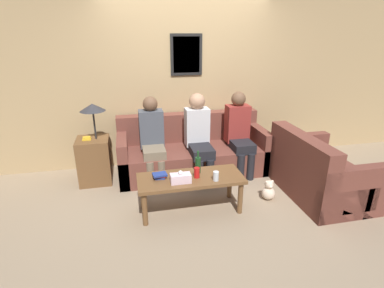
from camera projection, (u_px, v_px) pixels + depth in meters
ground_plane at (200, 185)px, 4.21m from camera, size 16.00×16.00×0.00m
wall_back at (186, 81)px, 4.64m from camera, size 9.00×0.08×2.60m
couch_main at (192, 152)px, 4.58m from camera, size 2.21×0.86×0.84m
couch_side at (318, 174)px, 3.88m from camera, size 0.86×1.29×0.84m
coffee_table at (191, 182)px, 3.50m from camera, size 1.23×0.49×0.44m
side_table_with_lamp at (95, 156)px, 4.20m from camera, size 0.44×0.44×1.13m
wine_bottle at (198, 164)px, 3.55m from camera, size 0.07×0.07×0.28m
drinking_glass at (216, 176)px, 3.38m from camera, size 0.07×0.07×0.11m
book_stack at (160, 176)px, 3.43m from camera, size 0.17×0.14×0.06m
soda_can at (197, 173)px, 3.45m from camera, size 0.07×0.07×0.12m
tissue_box at (181, 178)px, 3.34m from camera, size 0.23×0.12×0.15m
person_left at (152, 137)px, 4.22m from camera, size 0.34×0.60×1.19m
person_middle at (199, 134)px, 4.27m from camera, size 0.34×0.65×1.22m
person_right at (239, 131)px, 4.44m from camera, size 0.34×0.59×1.21m
teddy_bear at (269, 191)px, 3.82m from camera, size 0.17×0.17×0.27m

